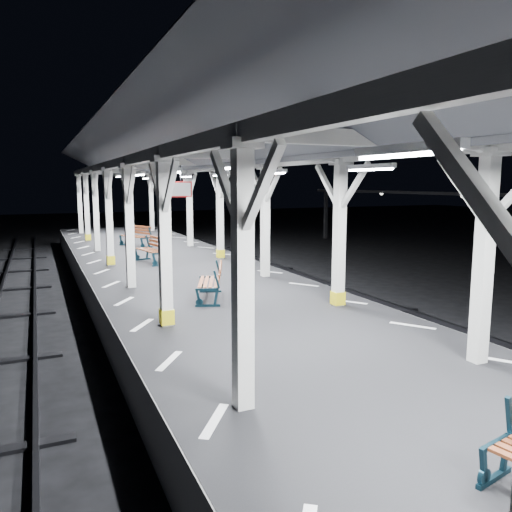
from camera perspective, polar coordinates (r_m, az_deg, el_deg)
ground at (r=9.43m, az=5.44°, el=-15.49°), size 120.00×120.00×0.00m
platform at (r=9.24m, az=5.49°, el=-12.65°), size 6.00×50.00×1.00m
hazard_stripes_left at (r=8.21m, az=-9.88°, el=-11.72°), size 1.00×48.00×0.01m
hazard_stripes_right at (r=10.45m, az=17.45°, el=-7.60°), size 1.00×48.00×0.01m
track_right at (r=12.48m, az=26.25°, el=-9.90°), size 2.20×60.00×0.16m
canopy at (r=8.65m, az=5.92°, el=13.30°), size 5.40×49.00×4.65m
bench_mid at (r=12.15m, az=-4.97°, el=-2.83°), size 1.10×1.68×0.86m
bench_far at (r=18.01m, az=-11.65°, el=0.78°), size 0.93×1.77×0.91m
bench_extra at (r=22.93m, az=-13.43°, el=2.30°), size 1.24×1.77×0.90m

